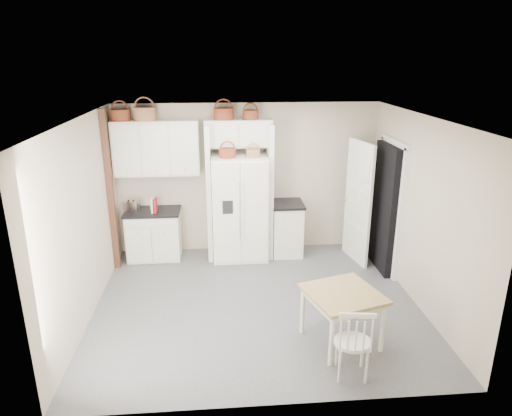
{
  "coord_description": "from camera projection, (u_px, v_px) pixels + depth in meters",
  "views": [
    {
      "loc": [
        -0.49,
        -5.69,
        3.35
      ],
      "look_at": [
        0.02,
        0.4,
        1.29
      ],
      "focal_mm": 32.0,
      "sensor_mm": 36.0,
      "label": 1
    }
  ],
  "objects": [
    {
      "name": "basket_upper_a",
      "position": [
        120.0,
        115.0,
        7.27
      ],
      "size": [
        0.31,
        0.31,
        0.18
      ],
      "primitive_type": "cylinder",
      "color": "#5A1F12",
      "rests_on": "upper_cabinet"
    },
    {
      "name": "ceiling",
      "position": [
        257.0,
        118.0,
        5.65
      ],
      "size": [
        4.5,
        4.5,
        0.0
      ],
      "primitive_type": "plane",
      "color": "white",
      "rests_on": "wall_back"
    },
    {
      "name": "doorway_void",
      "position": [
        386.0,
        208.0,
        7.27
      ],
      "size": [
        0.18,
        0.85,
        2.05
      ],
      "primitive_type": "cube",
      "color": "black",
      "rests_on": "floor"
    },
    {
      "name": "wall_back",
      "position": [
        247.0,
        179.0,
        7.96
      ],
      "size": [
        4.5,
        0.0,
        4.5
      ],
      "primitive_type": "plane",
      "rotation": [
        1.57,
        0.0,
        0.0
      ],
      "color": "#B9A993",
      "rests_on": "floor"
    },
    {
      "name": "counter_right",
      "position": [
        287.0,
        204.0,
        7.85
      ],
      "size": [
        0.55,
        0.65,
        0.04
      ],
      "primitive_type": "cube",
      "color": "black",
      "rests_on": "base_cab_right"
    },
    {
      "name": "cookbook_red",
      "position": [
        156.0,
        205.0,
        7.58
      ],
      "size": [
        0.04,
        0.16,
        0.24
      ],
      "primitive_type": "cube",
      "rotation": [
        0.0,
        0.0,
        -0.06
      ],
      "color": "#A81720",
      "rests_on": "counter_left"
    },
    {
      "name": "dining_table",
      "position": [
        341.0,
        317.0,
        5.51
      ],
      "size": [
        1.02,
        1.02,
        0.68
      ],
      "primitive_type": "cube",
      "rotation": [
        0.0,
        0.0,
        0.3
      ],
      "color": "olive",
      "rests_on": "floor"
    },
    {
      "name": "basket_fridge_b",
      "position": [
        253.0,
        153.0,
        7.36
      ],
      "size": [
        0.23,
        0.23,
        0.12
      ],
      "primitive_type": "cylinder",
      "color": "brown",
      "rests_on": "refrigerator"
    },
    {
      "name": "base_cab_left",
      "position": [
        154.0,
        235.0,
        7.83
      ],
      "size": [
        0.88,
        0.56,
        0.82
      ],
      "primitive_type": "cube",
      "color": "white",
      "rests_on": "floor"
    },
    {
      "name": "fridge_panel_left",
      "position": [
        209.0,
        193.0,
        7.67
      ],
      "size": [
        0.08,
        0.6,
        2.3
      ],
      "primitive_type": "cube",
      "color": "white",
      "rests_on": "floor"
    },
    {
      "name": "wall_right",
      "position": [
        420.0,
        212.0,
        6.24
      ],
      "size": [
        0.0,
        4.0,
        4.0
      ],
      "primitive_type": "plane",
      "rotation": [
        1.57,
        0.0,
        -1.57
      ],
      "color": "#B9A993",
      "rests_on": "floor"
    },
    {
      "name": "basket_bridge_a",
      "position": [
        224.0,
        114.0,
        7.4
      ],
      "size": [
        0.33,
        0.33,
        0.18
      ],
      "primitive_type": "cylinder",
      "color": "#5A1F12",
      "rests_on": "bridge_cabinet"
    },
    {
      "name": "door_slab",
      "position": [
        358.0,
        203.0,
        7.56
      ],
      "size": [
        0.21,
        0.79,
        2.05
      ],
      "primitive_type": "cube",
      "rotation": [
        0.0,
        0.0,
        -1.36
      ],
      "color": "white",
      "rests_on": "floor"
    },
    {
      "name": "base_cab_right",
      "position": [
        286.0,
        229.0,
        8.0
      ],
      "size": [
        0.51,
        0.61,
        0.9
      ],
      "primitive_type": "cube",
      "color": "white",
      "rests_on": "floor"
    },
    {
      "name": "floor",
      "position": [
        257.0,
        303.0,
        6.48
      ],
      "size": [
        4.5,
        4.5,
        0.0
      ],
      "primitive_type": "plane",
      "color": "#49494A",
      "rests_on": "ground"
    },
    {
      "name": "fridge_panel_right",
      "position": [
        269.0,
        191.0,
        7.75
      ],
      "size": [
        0.08,
        0.6,
        2.3
      ],
      "primitive_type": "cube",
      "color": "white",
      "rests_on": "floor"
    },
    {
      "name": "windsor_chair",
      "position": [
        353.0,
        342.0,
        4.91
      ],
      "size": [
        0.45,
        0.42,
        0.83
      ],
      "primitive_type": "cube",
      "rotation": [
        0.0,
        0.0,
        -0.14
      ],
      "color": "white",
      "rests_on": "floor"
    },
    {
      "name": "bridge_cabinet",
      "position": [
        238.0,
        133.0,
        7.52
      ],
      "size": [
        1.12,
        0.34,
        0.45
      ],
      "primitive_type": "cube",
      "color": "white",
      "rests_on": "wall_back"
    },
    {
      "name": "counter_left",
      "position": [
        152.0,
        212.0,
        7.69
      ],
      "size": [
        0.92,
        0.6,
        0.04
      ],
      "primitive_type": "cube",
      "color": "black",
      "rests_on": "base_cab_left"
    },
    {
      "name": "cookbook_cream",
      "position": [
        153.0,
        206.0,
        7.57
      ],
      "size": [
        0.05,
        0.16,
        0.24
      ],
      "primitive_type": "cube",
      "rotation": [
        0.0,
        0.0,
        -0.12
      ],
      "color": "beige",
      "rests_on": "counter_left"
    },
    {
      "name": "basket_fridge_a",
      "position": [
        228.0,
        153.0,
        7.32
      ],
      "size": [
        0.27,
        0.27,
        0.14
      ],
      "primitive_type": "cylinder",
      "color": "#5A1F12",
      "rests_on": "refrigerator"
    },
    {
      "name": "toaster",
      "position": [
        131.0,
        206.0,
        7.64
      ],
      "size": [
        0.29,
        0.21,
        0.18
      ],
      "primitive_type": "cube",
      "rotation": [
        0.0,
        0.0,
        -0.26
      ],
      "color": "silver",
      "rests_on": "counter_left"
    },
    {
      "name": "trim_post",
      "position": [
        110.0,
        192.0,
        7.17
      ],
      "size": [
        0.09,
        0.09,
        2.6
      ],
      "primitive_type": "cube",
      "color": "#451B10",
      "rests_on": "floor"
    },
    {
      "name": "basket_bridge_b",
      "position": [
        250.0,
        115.0,
        7.44
      ],
      "size": [
        0.26,
        0.26,
        0.15
      ],
      "primitive_type": "cylinder",
      "color": "#5A1F12",
      "rests_on": "bridge_cabinet"
    },
    {
      "name": "refrigerator",
      "position": [
        240.0,
        208.0,
        7.74
      ],
      "size": [
        0.92,
        0.74,
        1.78
      ],
      "primitive_type": "cube",
      "color": "white",
      "rests_on": "floor"
    },
    {
      "name": "upper_cabinet",
      "position": [
        156.0,
        148.0,
        7.49
      ],
      "size": [
        1.4,
        0.34,
        0.9
      ],
      "primitive_type": "cube",
      "color": "white",
      "rests_on": "wall_back"
    },
    {
      "name": "wall_left",
      "position": [
        84.0,
        222.0,
        5.89
      ],
      "size": [
        0.0,
        4.0,
        4.0
      ],
      "primitive_type": "plane",
      "rotation": [
        1.57,
        0.0,
        1.57
      ],
      "color": "#B9A993",
      "rests_on": "floor"
    },
    {
      "name": "basket_upper_b",
      "position": [
        145.0,
        114.0,
        7.3
      ],
      "size": [
        0.36,
        0.36,
        0.21
      ],
      "primitive_type": "cylinder",
      "color": "brown",
      "rests_on": "upper_cabinet"
    }
  ]
}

